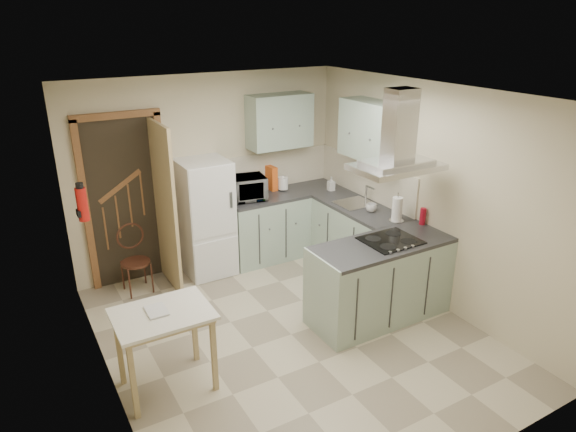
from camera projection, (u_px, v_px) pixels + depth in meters
floor at (291, 334)px, 5.42m from camera, size 4.20×4.20×0.00m
ceiling at (292, 94)px, 4.51m from camera, size 4.20×4.20×0.00m
back_wall at (209, 172)px, 6.66m from camera, size 3.60×0.00×3.60m
left_wall at (99, 268)px, 4.13m from camera, size 0.00×4.20×4.20m
right_wall at (428, 195)px, 5.81m from camera, size 0.00×4.20×4.20m
doorway at (126, 202)px, 6.19m from camera, size 1.10×0.12×2.10m
fridge at (206, 218)px, 6.51m from camera, size 0.60×0.60×1.50m
counter_back at (266, 227)px, 7.02m from camera, size 1.08×0.60×0.90m
counter_right at (345, 231)px, 6.87m from camera, size 0.60×1.95×0.90m
splashback at (275, 169)px, 7.13m from camera, size 1.68×0.02×0.50m
wall_cabinet_back at (280, 121)px, 6.74m from camera, size 0.85×0.35×0.70m
wall_cabinet_right at (372, 130)px, 6.19m from camera, size 0.35×0.90×0.70m
peninsula at (380, 280)px, 5.59m from camera, size 1.55×0.65×0.90m
hob at (391, 240)px, 5.47m from camera, size 0.58×0.50×0.01m
extractor_hood at (396, 167)px, 5.18m from camera, size 0.90×0.55×0.10m
sink at (355, 203)px, 6.56m from camera, size 0.45×0.40×0.01m
fire_extinguisher at (82, 204)px, 4.79m from camera, size 0.10×0.10×0.32m
drop_leaf_table at (166, 350)px, 4.53m from camera, size 0.83×0.62×0.77m
bentwood_chair at (136, 262)px, 6.15m from camera, size 0.36×0.36×0.77m
microwave at (243, 188)px, 6.65m from camera, size 0.62×0.47×0.31m
kettle at (283, 183)px, 7.03m from camera, size 0.19×0.19×0.21m
cereal_box at (271, 178)px, 7.04m from camera, size 0.10×0.22×0.33m
soap_bottle at (331, 184)px, 7.03m from camera, size 0.09×0.09×0.19m
paper_towel at (397, 209)px, 5.95m from camera, size 0.14×0.14×0.30m
cup at (371, 208)px, 6.27m from camera, size 0.13×0.13×0.10m
red_bottle at (423, 216)px, 5.88m from camera, size 0.07×0.07×0.20m
book at (146, 309)px, 4.34m from camera, size 0.17×0.23×0.10m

